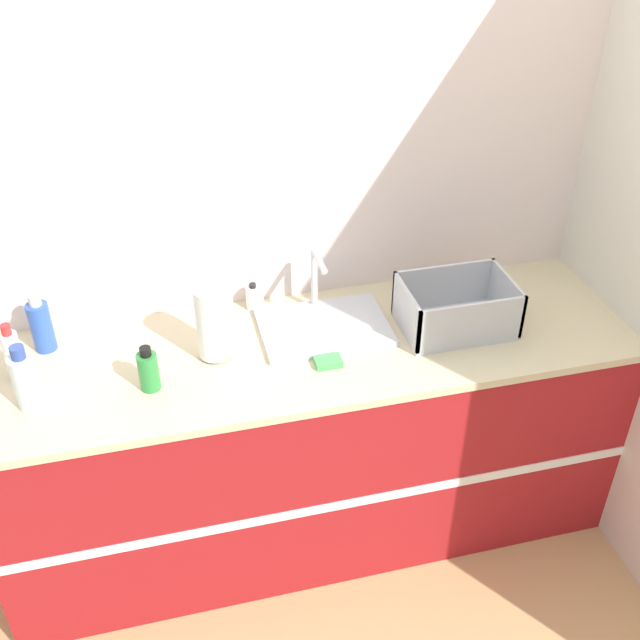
% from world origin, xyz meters
% --- Properties ---
extents(ground_plane, '(12.00, 12.00, 0.00)m').
position_xyz_m(ground_plane, '(0.00, 0.00, 0.00)').
color(ground_plane, tan).
extents(wall_back, '(4.68, 0.06, 2.60)m').
position_xyz_m(wall_back, '(0.00, 0.69, 1.30)').
color(wall_back, silver).
rests_on(wall_back, ground_plane).
extents(wall_right, '(0.06, 2.66, 2.60)m').
position_xyz_m(wall_right, '(1.17, 0.33, 1.30)').
color(wall_right, beige).
rests_on(wall_right, ground_plane).
extents(counter_cabinet, '(2.30, 0.68, 0.91)m').
position_xyz_m(counter_cabinet, '(0.00, 0.33, 0.46)').
color(counter_cabinet, maroon).
rests_on(counter_cabinet, ground_plane).
extents(sink, '(0.46, 0.32, 0.26)m').
position_xyz_m(sink, '(0.07, 0.41, 0.93)').
color(sink, silver).
rests_on(sink, counter_cabinet).
extents(paper_towel_roll, '(0.11, 0.11, 0.27)m').
position_xyz_m(paper_towel_roll, '(-0.33, 0.34, 1.05)').
color(paper_towel_roll, '#4C4C51').
rests_on(paper_towel_roll, counter_cabinet).
extents(dish_rack, '(0.39, 0.27, 0.18)m').
position_xyz_m(dish_rack, '(0.53, 0.31, 0.98)').
color(dish_rack, '#B7BABF').
rests_on(dish_rack, counter_cabinet).
extents(bottle_blue, '(0.07, 0.07, 0.22)m').
position_xyz_m(bottle_blue, '(-0.89, 0.53, 1.01)').
color(bottle_blue, '#2D56B7').
rests_on(bottle_blue, counter_cabinet).
extents(bottle_white_spray, '(0.06, 0.06, 0.20)m').
position_xyz_m(bottle_white_spray, '(-0.97, 0.40, 1.00)').
color(bottle_white_spray, white).
rests_on(bottle_white_spray, counter_cabinet).
extents(bottle_clear, '(0.08, 0.08, 0.23)m').
position_xyz_m(bottle_clear, '(-0.92, 0.23, 1.01)').
color(bottle_clear, silver).
rests_on(bottle_clear, counter_cabinet).
extents(bottle_green, '(0.07, 0.07, 0.16)m').
position_xyz_m(bottle_green, '(-0.55, 0.23, 0.98)').
color(bottle_green, '#2D8C3D').
rests_on(bottle_green, counter_cabinet).
extents(soap_dispenser, '(0.06, 0.06, 0.11)m').
position_xyz_m(soap_dispenser, '(-0.15, 0.60, 0.96)').
color(soap_dispenser, silver).
rests_on(soap_dispenser, counter_cabinet).
extents(sponge, '(0.09, 0.06, 0.02)m').
position_xyz_m(sponge, '(0.03, 0.20, 0.92)').
color(sponge, '#4CB259').
rests_on(sponge, counter_cabinet).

